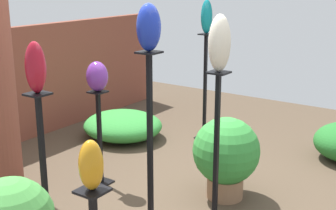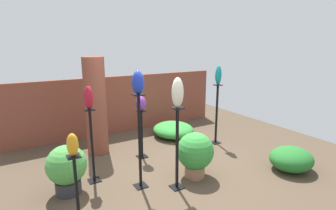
{
  "view_description": "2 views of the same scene",
  "coord_description": "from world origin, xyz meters",
  "px_view_note": "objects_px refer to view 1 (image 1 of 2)",
  "views": [
    {
      "loc": [
        -3.49,
        -2.26,
        2.09
      ],
      "look_at": [
        -0.1,
        0.09,
        0.95
      ],
      "focal_mm": 50.0,
      "sensor_mm": 36.0,
      "label": 1
    },
    {
      "loc": [
        -2.3,
        -3.72,
        2.3
      ],
      "look_at": [
        0.1,
        0.33,
        1.18
      ],
      "focal_mm": 28.0,
      "sensor_mm": 36.0,
      "label": 2
    }
  ],
  "objects_px": {
    "pedestal_cobalt": "(150,154)",
    "pedestal_teal": "(205,91)",
    "art_vase_cobalt": "(149,27)",
    "art_vase_teal": "(207,17)",
    "pedestal_ivory": "(216,155)",
    "potted_plant_front_left": "(226,154)",
    "art_vase_violet": "(97,76)",
    "art_vase_ivory": "(220,43)",
    "pedestal_ruby": "(44,179)",
    "pedestal_violet": "(100,143)",
    "art_vase_ruby": "(36,67)",
    "art_vase_amber": "(91,165)"
  },
  "relations": [
    {
      "from": "pedestal_cobalt",
      "to": "art_vase_violet",
      "type": "xyz_separation_m",
      "value": [
        0.51,
        1.02,
        0.42
      ]
    },
    {
      "from": "pedestal_ruby",
      "to": "pedestal_violet",
      "type": "xyz_separation_m",
      "value": [
        1.11,
        0.46,
        -0.13
      ]
    },
    {
      "from": "art_vase_ruby",
      "to": "pedestal_ruby",
      "type": "bearing_deg",
      "value": 0.0
    },
    {
      "from": "pedestal_violet",
      "to": "art_vase_cobalt",
      "type": "bearing_deg",
      "value": -116.28
    },
    {
      "from": "art_vase_ivory",
      "to": "potted_plant_front_left",
      "type": "xyz_separation_m",
      "value": [
        0.47,
        0.15,
        -1.13
      ]
    },
    {
      "from": "art_vase_teal",
      "to": "pedestal_cobalt",
      "type": "bearing_deg",
      "value": -159.77
    },
    {
      "from": "art_vase_amber",
      "to": "art_vase_ruby",
      "type": "xyz_separation_m",
      "value": [
        0.46,
        0.97,
        0.36
      ]
    },
    {
      "from": "art_vase_cobalt",
      "to": "pedestal_ivory",
      "type": "bearing_deg",
      "value": -34.1
    },
    {
      "from": "art_vase_amber",
      "to": "pedestal_teal",
      "type": "bearing_deg",
      "value": 20.37
    },
    {
      "from": "art_vase_amber",
      "to": "potted_plant_front_left",
      "type": "bearing_deg",
      "value": 6.17
    },
    {
      "from": "pedestal_ivory",
      "to": "potted_plant_front_left",
      "type": "bearing_deg",
      "value": 17.45
    },
    {
      "from": "art_vase_amber",
      "to": "art_vase_violet",
      "type": "height_order",
      "value": "art_vase_violet"
    },
    {
      "from": "pedestal_cobalt",
      "to": "art_vase_ivory",
      "type": "bearing_deg",
      "value": -34.1
    },
    {
      "from": "pedestal_ruby",
      "to": "art_vase_violet",
      "type": "height_order",
      "value": "art_vase_violet"
    },
    {
      "from": "pedestal_cobalt",
      "to": "pedestal_teal",
      "type": "bearing_deg",
      "value": 20.23
    },
    {
      "from": "art_vase_teal",
      "to": "art_vase_ivory",
      "type": "height_order",
      "value": "art_vase_teal"
    },
    {
      "from": "art_vase_amber",
      "to": "art_vase_teal",
      "type": "height_order",
      "value": "art_vase_teal"
    },
    {
      "from": "pedestal_violet",
      "to": "pedestal_ivory",
      "type": "bearing_deg",
      "value": -90.66
    },
    {
      "from": "pedestal_violet",
      "to": "pedestal_cobalt",
      "type": "distance_m",
      "value": 1.17
    },
    {
      "from": "art_vase_teal",
      "to": "art_vase_cobalt",
      "type": "relative_size",
      "value": 1.18
    },
    {
      "from": "pedestal_violet",
      "to": "art_vase_teal",
      "type": "bearing_deg",
      "value": -5.15
    },
    {
      "from": "art_vase_ruby",
      "to": "potted_plant_front_left",
      "type": "distance_m",
      "value": 2.0
    },
    {
      "from": "pedestal_teal",
      "to": "pedestal_ruby",
      "type": "height_order",
      "value": "pedestal_teal"
    },
    {
      "from": "art_vase_ruby",
      "to": "pedestal_teal",
      "type": "bearing_deg",
      "value": 5.71
    },
    {
      "from": "pedestal_violet",
      "to": "pedestal_ivory",
      "type": "relative_size",
      "value": 0.74
    },
    {
      "from": "art_vase_ruby",
      "to": "art_vase_cobalt",
      "type": "distance_m",
      "value": 0.87
    },
    {
      "from": "pedestal_teal",
      "to": "pedestal_ivory",
      "type": "xyz_separation_m",
      "value": [
        -1.84,
        -1.19,
        -0.02
      ]
    },
    {
      "from": "pedestal_ruby",
      "to": "pedestal_violet",
      "type": "bearing_deg",
      "value": 22.38
    },
    {
      "from": "pedestal_violet",
      "to": "art_vase_cobalt",
      "type": "distance_m",
      "value": 1.71
    },
    {
      "from": "pedestal_ruby",
      "to": "pedestal_cobalt",
      "type": "xyz_separation_m",
      "value": [
        0.61,
        -0.57,
        0.14
      ]
    },
    {
      "from": "art_vase_amber",
      "to": "art_vase_ivory",
      "type": "xyz_separation_m",
      "value": [
        1.56,
        0.07,
        0.48
      ]
    },
    {
      "from": "pedestal_cobalt",
      "to": "art_vase_ruby",
      "type": "distance_m",
      "value": 1.11
    },
    {
      "from": "pedestal_ruby",
      "to": "art_vase_ivory",
      "type": "xyz_separation_m",
      "value": [
        1.1,
        -0.9,
        0.99
      ]
    },
    {
      "from": "pedestal_ruby",
      "to": "art_vase_ruby",
      "type": "bearing_deg",
      "value": 0.0
    },
    {
      "from": "art_vase_cobalt",
      "to": "art_vase_teal",
      "type": "bearing_deg",
      "value": 20.23
    },
    {
      "from": "potted_plant_front_left",
      "to": "pedestal_ruby",
      "type": "bearing_deg",
      "value": 154.37
    },
    {
      "from": "pedestal_cobalt",
      "to": "art_vase_ruby",
      "type": "height_order",
      "value": "art_vase_ruby"
    },
    {
      "from": "art_vase_amber",
      "to": "art_vase_violet",
      "type": "distance_m",
      "value": 2.13
    },
    {
      "from": "pedestal_cobalt",
      "to": "potted_plant_front_left",
      "type": "distance_m",
      "value": 1.01
    },
    {
      "from": "pedestal_teal",
      "to": "pedestal_ruby",
      "type": "bearing_deg",
      "value": -174.29
    },
    {
      "from": "pedestal_violet",
      "to": "art_vase_amber",
      "type": "xyz_separation_m",
      "value": [
        -1.58,
        -1.43,
        0.64
      ]
    },
    {
      "from": "art_vase_ruby",
      "to": "art_vase_violet",
      "type": "distance_m",
      "value": 1.24
    },
    {
      "from": "pedestal_cobalt",
      "to": "art_vase_ivory",
      "type": "distance_m",
      "value": 1.04
    },
    {
      "from": "art_vase_violet",
      "to": "art_vase_ivory",
      "type": "relative_size",
      "value": 0.65
    },
    {
      "from": "art_vase_ruby",
      "to": "art_vase_cobalt",
      "type": "xyz_separation_m",
      "value": [
        0.61,
        -0.57,
        0.27
      ]
    },
    {
      "from": "potted_plant_front_left",
      "to": "pedestal_ivory",
      "type": "bearing_deg",
      "value": -162.55
    },
    {
      "from": "pedestal_violet",
      "to": "art_vase_amber",
      "type": "relative_size",
      "value": 3.38
    },
    {
      "from": "pedestal_teal",
      "to": "art_vase_violet",
      "type": "relative_size",
      "value": 4.65
    },
    {
      "from": "pedestal_ruby",
      "to": "art_vase_teal",
      "type": "distance_m",
      "value": 3.12
    },
    {
      "from": "art_vase_amber",
      "to": "potted_plant_front_left",
      "type": "distance_m",
      "value": 2.14
    }
  ]
}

